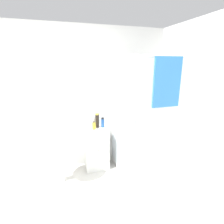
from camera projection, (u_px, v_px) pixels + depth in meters
wall_back at (74, 101)px, 3.05m from camera, size 6.40×0.06×2.50m
shower_enclosure at (146, 146)px, 2.99m from camera, size 0.99×1.02×1.99m
vanity_cabinet at (96, 148)px, 3.19m from camera, size 0.41×0.34×0.78m
sink at (58, 141)px, 2.72m from camera, size 0.52×0.52×1.02m
soap_dispenser at (94, 126)px, 3.01m from camera, size 0.06×0.06×0.15m
shampoo_bottle_tall_black at (97, 121)px, 3.09m from camera, size 0.07×0.07×0.26m
shampoo_bottle_blue at (103, 123)px, 3.11m from camera, size 0.05×0.05×0.18m
lotion_bottle_white at (94, 123)px, 3.13m from camera, size 0.04×0.04×0.18m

